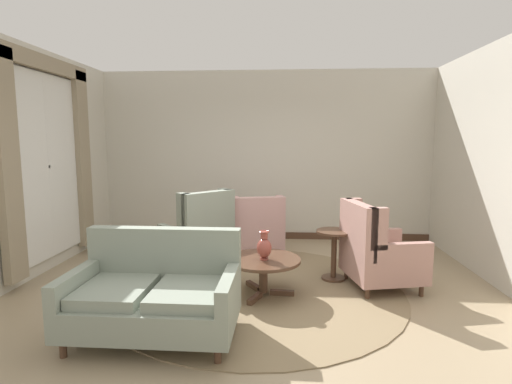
{
  "coord_description": "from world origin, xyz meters",
  "views": [
    {
      "loc": [
        0.32,
        -4.3,
        1.79
      ],
      "look_at": [
        -0.03,
        0.76,
        1.13
      ],
      "focal_mm": 27.95,
      "sensor_mm": 36.0,
      "label": 1
    }
  ],
  "objects_px": {
    "armchair_beside_settee": "(200,236)",
    "armchair_near_window": "(256,231)",
    "side_table": "(334,250)",
    "porcelain_vase": "(264,247)",
    "coffee_table": "(263,265)",
    "armchair_far_left": "(376,252)",
    "settee": "(155,295)"
  },
  "relations": [
    {
      "from": "armchair_beside_settee",
      "to": "armchair_near_window",
      "type": "xyz_separation_m",
      "value": [
        0.74,
        0.62,
        -0.05
      ]
    },
    {
      "from": "side_table",
      "to": "armchair_far_left",
      "type": "bearing_deg",
      "value": -26.38
    },
    {
      "from": "coffee_table",
      "to": "porcelain_vase",
      "type": "relative_size",
      "value": 2.59
    },
    {
      "from": "armchair_beside_settee",
      "to": "armchair_far_left",
      "type": "distance_m",
      "value": 2.35
    },
    {
      "from": "armchair_beside_settee",
      "to": "armchair_far_left",
      "type": "height_order",
      "value": "armchair_beside_settee"
    },
    {
      "from": "armchair_far_left",
      "to": "armchair_near_window",
      "type": "bearing_deg",
      "value": 40.14
    },
    {
      "from": "armchair_far_left",
      "to": "side_table",
      "type": "bearing_deg",
      "value": 51.43
    },
    {
      "from": "coffee_table",
      "to": "armchair_far_left",
      "type": "relative_size",
      "value": 0.82
    },
    {
      "from": "armchair_near_window",
      "to": "porcelain_vase",
      "type": "bearing_deg",
      "value": 84.61
    },
    {
      "from": "armchair_far_left",
      "to": "coffee_table",
      "type": "bearing_deg",
      "value": 91.83
    },
    {
      "from": "side_table",
      "to": "porcelain_vase",
      "type": "bearing_deg",
      "value": -144.1
    },
    {
      "from": "settee",
      "to": "porcelain_vase",
      "type": "bearing_deg",
      "value": 45.77
    },
    {
      "from": "porcelain_vase",
      "to": "armchair_near_window",
      "type": "relative_size",
      "value": 0.32
    },
    {
      "from": "armchair_beside_settee",
      "to": "armchair_near_window",
      "type": "height_order",
      "value": "armchair_beside_settee"
    },
    {
      "from": "porcelain_vase",
      "to": "armchair_beside_settee",
      "type": "xyz_separation_m",
      "value": [
        -0.94,
        0.96,
        -0.13
      ]
    },
    {
      "from": "armchair_beside_settee",
      "to": "side_table",
      "type": "xyz_separation_m",
      "value": [
        1.8,
        -0.34,
        -0.07
      ]
    },
    {
      "from": "settee",
      "to": "armchair_far_left",
      "type": "height_order",
      "value": "armchair_far_left"
    },
    {
      "from": "armchair_near_window",
      "to": "side_table",
      "type": "bearing_deg",
      "value": 125.39
    },
    {
      "from": "porcelain_vase",
      "to": "side_table",
      "type": "height_order",
      "value": "porcelain_vase"
    },
    {
      "from": "porcelain_vase",
      "to": "armchair_near_window",
      "type": "xyz_separation_m",
      "value": [
        -0.21,
        1.58,
        -0.18
      ]
    },
    {
      "from": "settee",
      "to": "armchair_far_left",
      "type": "relative_size",
      "value": 1.42
    },
    {
      "from": "coffee_table",
      "to": "porcelain_vase",
      "type": "xyz_separation_m",
      "value": [
        0.01,
        -0.05,
        0.23
      ]
    },
    {
      "from": "porcelain_vase",
      "to": "settee",
      "type": "height_order",
      "value": "settee"
    },
    {
      "from": "armchair_far_left",
      "to": "settee",
      "type": "bearing_deg",
      "value": 108.34
    },
    {
      "from": "armchair_beside_settee",
      "to": "armchair_far_left",
      "type": "bearing_deg",
      "value": 119.44
    },
    {
      "from": "armchair_far_left",
      "to": "side_table",
      "type": "distance_m",
      "value": 0.54
    },
    {
      "from": "porcelain_vase",
      "to": "armchair_far_left",
      "type": "relative_size",
      "value": 0.32
    },
    {
      "from": "porcelain_vase",
      "to": "side_table",
      "type": "relative_size",
      "value": 0.51
    },
    {
      "from": "armchair_far_left",
      "to": "side_table",
      "type": "height_order",
      "value": "armchair_far_left"
    },
    {
      "from": "armchair_near_window",
      "to": "side_table",
      "type": "relative_size",
      "value": 1.6
    },
    {
      "from": "settee",
      "to": "armchair_near_window",
      "type": "relative_size",
      "value": 1.44
    },
    {
      "from": "porcelain_vase",
      "to": "armchair_far_left",
      "type": "distance_m",
      "value": 1.4
    }
  ]
}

